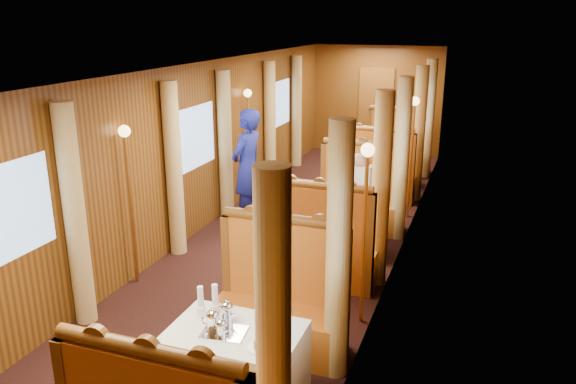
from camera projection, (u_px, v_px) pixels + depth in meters
The scene contains 46 objects.
floor at pixel (291, 244), 8.05m from camera, with size 3.00×12.00×0.01m, color black, non-canonical shape.
ceiling at pixel (292, 66), 7.30m from camera, with size 3.00×12.00×0.01m, color silver, non-canonical shape.
wall_far at pixel (376, 100), 13.07m from camera, with size 3.00×2.50×0.01m, color brown, non-canonical shape.
wall_left at pixel (194, 151), 8.15m from camera, with size 12.00×2.50×0.01m, color brown, non-canonical shape.
wall_right at pixel (402, 169), 7.19m from camera, with size 12.00×2.50×0.01m, color brown, non-canonical shape.
doorway_far at pixel (375, 111), 13.11m from camera, with size 0.80×0.04×2.00m, color brown.
table_near at pixel (236, 371), 4.55m from camera, with size 1.05×0.72×0.75m, color white.
banquette_near_aft at pixel (280, 307), 5.45m from camera, with size 1.30×0.55×1.34m.
table_mid at pixel (343, 226), 7.69m from camera, with size 1.05×0.72×0.75m, color white.
banquette_mid_fwd at pixel (322, 250), 6.77m from camera, with size 1.30×0.55×1.34m.
banquette_mid_aft at pixel (359, 201), 8.59m from camera, with size 1.30×0.55×1.34m.
table_far at pixel (388, 165), 10.84m from camera, with size 1.05×0.72×0.75m, color white.
banquette_far_fwd at pixel (378, 176), 9.91m from camera, with size 1.30×0.55×1.34m.
banquette_far_aft at pixel (396, 151), 11.74m from camera, with size 1.30×0.55×1.34m.
tea_tray at pixel (224, 332), 4.40m from camera, with size 0.34×0.26×0.01m, color silver.
teapot_left at pixel (213, 323), 4.41m from camera, with size 0.18×0.13×0.14m, color silver, non-canonical shape.
teapot_right at pixel (221, 330), 4.33m from camera, with size 0.14×0.11×0.12m, color silver, non-canonical shape.
teapot_back at pixel (227, 314), 4.54m from camera, with size 0.17×0.13×0.14m, color silver, non-canonical shape.
fruit_plate at pixel (263, 346), 4.19m from camera, with size 0.23×0.23×0.05m.
cup_inboard at pixel (201, 304), 4.63m from camera, with size 0.08×0.08×0.26m.
cup_outboard at pixel (215, 302), 4.66m from camera, with size 0.08×0.08×0.26m.
rose_vase_mid at pixel (344, 188), 7.51m from camera, with size 0.06×0.06×0.36m.
rose_vase_far at pixel (389, 137), 10.71m from camera, with size 0.06×0.06×0.36m.
window_left_near at pixel (2, 215), 4.94m from camera, with size 1.20×0.90×0.01m, color #89ADDB, non-canonical shape.
curtain_left_near_b at pixel (75, 217), 5.69m from camera, with size 0.22×0.22×2.35m, color #DDB971.
window_right_near at pixel (326, 262), 3.99m from camera, with size 1.20×0.90×0.01m, color #89ADDB, non-canonical shape.
curtain_right_near_a at pixel (273, 352), 3.41m from camera, with size 0.22×0.22×2.35m, color #DDB971.
curtain_right_near_b at pixel (339, 254), 4.81m from camera, with size 0.22×0.22×2.35m, color #DDB971.
window_left_mid at pixel (194, 138), 8.09m from camera, with size 1.20×0.90×0.01m, color #89ADDB, non-canonical shape.
curtain_left_mid_a at pixel (174, 170), 7.44m from camera, with size 0.22×0.22×2.35m, color #DDB971.
curtain_left_mid_b at pixel (225, 146), 8.84m from camera, with size 0.22×0.22×2.35m, color #DDB971.
window_right_mid at pixel (401, 154), 7.14m from camera, with size 1.20×0.90×0.01m, color #89ADDB, non-canonical shape.
curtain_right_mid_a at pixel (381, 191), 6.55m from camera, with size 0.22×0.22×2.35m, color #DDB971.
curtain_right_mid_b at pixel (401, 160), 7.96m from camera, with size 0.22×0.22×2.35m, color #DDB971.
window_left_far at pixel (279, 104), 11.23m from camera, with size 1.20×0.90×0.01m, color #89ADDB, non-canonical shape.
curtain_left_far_a at pixel (270, 124), 10.58m from camera, with size 0.22×0.22×2.35m, color #DDB971.
curtain_left_far_b at pixel (296, 112), 11.98m from camera, with size 0.22×0.22×2.35m, color #DDB971.
window_right_far at pixel (431, 112), 10.28m from camera, with size 1.20×0.90×0.01m, color #89ADDB, non-canonical shape.
curtain_right_far_a at pixel (418, 134), 9.70m from camera, with size 0.22×0.22×2.35m, color #DDB971.
curtain_right_far_b at pixel (428, 119), 11.10m from camera, with size 0.22×0.22×2.35m, color #DDB971.
sconce_left_fore at pixel (128, 173), 6.51m from camera, with size 0.14×0.14×1.95m.
sconce_right_fore at pixel (366, 198), 5.61m from camera, with size 0.14×0.14×1.95m.
sconce_left_aft at pixel (248, 122), 9.65m from camera, with size 0.14×0.14×1.95m.
sconce_right_aft at pixel (413, 133), 8.76m from camera, with size 0.14×0.14×1.95m.
steward at pixel (247, 168), 8.61m from camera, with size 0.66×0.43×1.81m, color navy.
passenger at pixel (357, 185), 8.31m from camera, with size 0.40×0.44×0.76m.
Camera 1 is at (2.46, -7.04, 3.12)m, focal length 35.00 mm.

